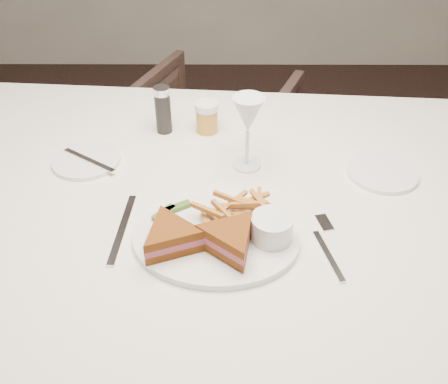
% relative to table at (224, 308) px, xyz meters
% --- Properties ---
extents(table, '(1.57, 1.11, 0.75)m').
position_rel_table_xyz_m(table, '(0.00, 0.00, 0.00)').
color(table, white).
rests_on(table, ground).
extents(chair_far, '(0.77, 0.75, 0.62)m').
position_rel_table_xyz_m(chair_far, '(-0.06, 0.95, -0.07)').
color(chair_far, '#44312A').
rests_on(chair_far, ground).
extents(table_setting, '(0.85, 0.65, 0.18)m').
position_rel_table_xyz_m(table_setting, '(-0.00, -0.05, 0.41)').
color(table_setting, white).
rests_on(table_setting, table).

